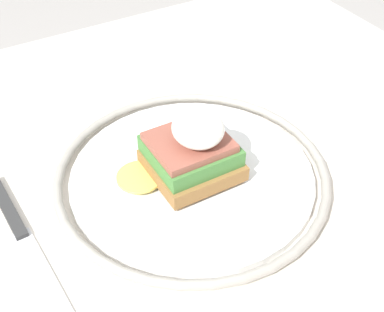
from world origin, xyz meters
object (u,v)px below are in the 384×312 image
at_px(plate, 192,176).
at_px(fork, 331,130).
at_px(knife, 21,234).
at_px(sandwich, 192,149).

xyz_separation_m(plate, fork, (-0.18, 0.01, -0.01)).
relative_size(plate, fork, 1.89).
bearing_deg(plate, knife, -5.23).
distance_m(sandwich, knife, 0.18).
distance_m(fork, knife, 0.36).
bearing_deg(knife, plate, 174.77).
distance_m(sandwich, fork, 0.19).
bearing_deg(fork, plate, -2.76).
bearing_deg(knife, sandwich, 174.78).
xyz_separation_m(fork, knife, (0.36, -0.02, 0.00)).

